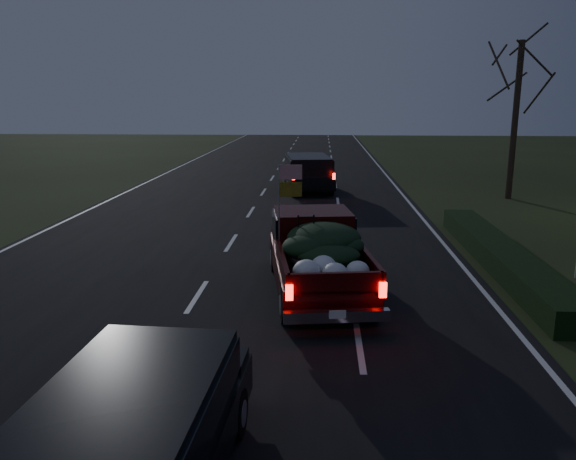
# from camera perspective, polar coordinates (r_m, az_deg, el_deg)

# --- Properties ---
(ground) EXTENTS (120.00, 120.00, 0.00)m
(ground) POSITION_cam_1_polar(r_m,az_deg,el_deg) (13.31, -9.22, -6.74)
(ground) COLOR black
(ground) RESTS_ON ground
(road_asphalt) EXTENTS (14.00, 120.00, 0.02)m
(road_asphalt) POSITION_cam_1_polar(r_m,az_deg,el_deg) (13.31, -9.22, -6.70)
(road_asphalt) COLOR black
(road_asphalt) RESTS_ON ground
(hedge_row) EXTENTS (1.00, 10.00, 0.60)m
(hedge_row) POSITION_cam_1_polar(r_m,az_deg,el_deg) (16.52, 20.75, -2.41)
(hedge_row) COLOR black
(hedge_row) RESTS_ON ground
(bare_tree_far) EXTENTS (3.60, 3.60, 7.00)m
(bare_tree_far) POSITION_cam_1_polar(r_m,az_deg,el_deg) (27.60, 22.37, 13.75)
(bare_tree_far) COLOR black
(bare_tree_far) RESTS_ON ground
(pickup_truck) EXTENTS (2.69, 5.40, 2.71)m
(pickup_truck) POSITION_cam_1_polar(r_m,az_deg,el_deg) (13.25, 2.99, -2.06)
(pickup_truck) COLOR #370708
(pickup_truck) RESTS_ON ground
(lead_suv) EXTENTS (2.75, 5.21, 1.43)m
(lead_suv) POSITION_cam_1_polar(r_m,az_deg,el_deg) (28.03, 2.03, 6.18)
(lead_suv) COLOR black
(lead_suv) RESTS_ON ground
(rear_suv) EXTENTS (2.11, 4.50, 1.27)m
(rear_suv) POSITION_cam_1_polar(r_m,az_deg,el_deg) (6.65, -15.61, -19.44)
(rear_suv) COLOR black
(rear_suv) RESTS_ON ground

